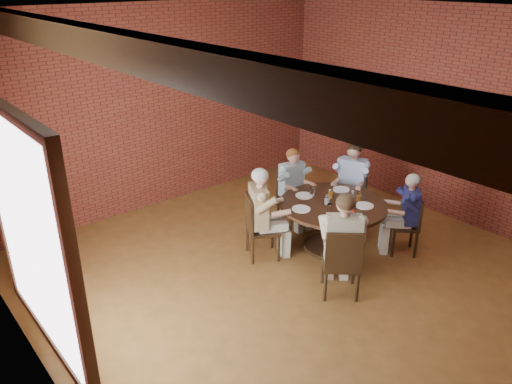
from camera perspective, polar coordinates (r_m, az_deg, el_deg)
floor at (r=6.83m, az=5.85°, el=-10.14°), size 7.00×7.00×0.00m
ceiling at (r=5.69m, az=7.34°, el=19.60°), size 7.00×7.00×0.00m
wall_back at (r=8.73m, az=-10.39°, el=9.48°), size 7.00×0.00×7.00m
wall_left at (r=4.51m, az=-23.85°, el=-6.15°), size 0.00×7.00×7.00m
wall_right at (r=8.61m, az=21.94°, el=7.95°), size 0.00×7.00×7.00m
ceiling_beam at (r=4.28m, az=-16.93°, el=15.74°), size 0.22×6.90×0.26m
window at (r=4.90m, az=-24.39°, el=-4.53°), size 0.10×2.16×2.36m
dining_table at (r=7.38m, az=8.73°, el=-2.81°), size 1.55×1.55×0.75m
chair_a at (r=8.30m, az=10.87°, el=0.02°), size 0.58×0.58×0.95m
diner_a at (r=8.16m, az=10.79°, el=0.84°), size 0.83×0.77×1.35m
chair_b at (r=8.11m, az=3.93°, el=-0.29°), size 0.45×0.45×0.91m
diner_b at (r=8.00m, az=4.29°, el=0.47°), size 0.57×0.67×1.28m
chair_c at (r=7.09m, az=0.08°, el=-3.78°), size 0.60×0.60×0.95m
diner_c at (r=7.04m, az=0.79°, el=-2.51°), size 0.85×0.80×1.36m
chair_d at (r=6.33m, az=9.80°, el=-7.77°), size 0.65×0.65×0.97m
diner_d at (r=6.32m, az=9.82°, el=-5.98°), size 0.89×0.90×1.40m
chair_e at (r=7.56m, az=17.16°, el=-3.37°), size 0.53×0.53×0.88m
diner_e at (r=7.49m, az=16.75°, el=-2.45°), size 0.74×0.74×1.23m
plate_a at (r=7.74m, az=9.74°, el=0.28°), size 0.26×0.26×0.01m
plate_b at (r=7.45m, az=5.53°, el=-0.41°), size 0.26×0.26×0.01m
plate_c at (r=7.03m, az=5.17°, el=-1.94°), size 0.26×0.26×0.01m
plate_d at (r=7.27m, az=12.29°, el=-1.53°), size 0.26×0.26×0.01m
glass_a at (r=7.46m, az=10.83°, el=-0.19°), size 0.07×0.07×0.14m
glass_b at (r=7.44m, az=8.53°, el=-0.11°), size 0.07×0.07×0.14m
glass_c at (r=7.43m, az=6.43°, el=0.01°), size 0.07×0.07×0.14m
glass_d at (r=7.20m, az=8.13°, el=-0.90°), size 0.07×0.07×0.14m
glass_e at (r=6.94m, az=8.39°, el=-1.89°), size 0.07×0.07×0.14m
glass_f at (r=6.92m, az=11.09°, el=-2.17°), size 0.07×0.07×0.14m
glass_g at (r=7.17m, az=10.15°, el=-1.14°), size 0.07×0.07×0.14m
glass_h at (r=7.39m, az=11.69°, el=-0.51°), size 0.07×0.07×0.14m
smartphone at (r=7.30m, az=12.83°, el=-1.50°), size 0.08×0.14×0.01m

